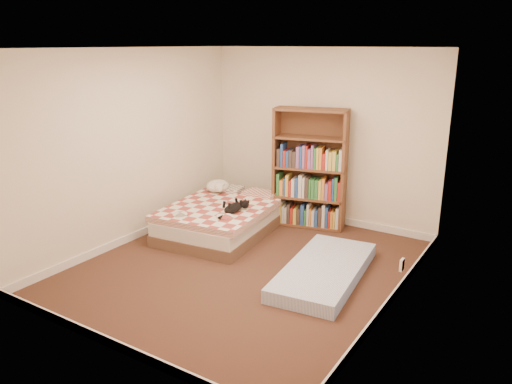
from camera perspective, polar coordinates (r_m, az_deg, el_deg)
The scene contains 6 objects.
room at distance 5.58m, azimuth -1.39°, elevation 2.65°, with size 3.51×4.01×2.51m.
bed at distance 6.95m, azimuth -3.80°, elevation -3.00°, with size 1.43×1.87×0.47m.
bookshelf at distance 7.16m, azimuth 6.19°, elevation 0.81°, with size 1.10×0.57×1.70m.
floor_mattress at distance 5.76m, azimuth 7.80°, elevation -8.93°, with size 0.77×1.71×0.15m, color #7E96D2.
black_cat at distance 6.55m, azimuth -2.43°, elevation -1.75°, with size 0.27×0.61×0.14m.
white_dog at distance 7.43m, azimuth -4.40°, elevation 0.68°, with size 0.37×0.38×0.18m.
Camera 1 is at (3.01, -4.50, 2.55)m, focal length 35.00 mm.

